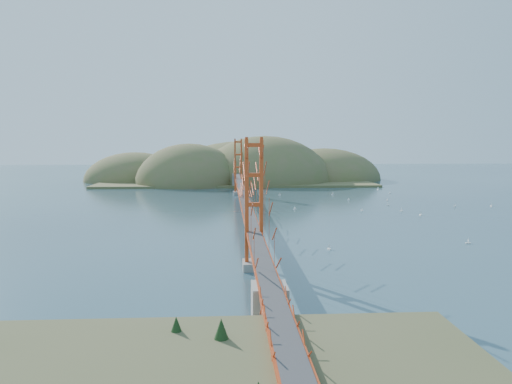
{
  "coord_description": "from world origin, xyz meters",
  "views": [
    {
      "loc": [
        -2.37,
        -73.32,
        11.46
      ],
      "look_at": [
        1.94,
        0.0,
        3.74
      ],
      "focal_mm": 35.0,
      "sensor_mm": 36.0,
      "label": 1
    }
  ],
  "objects": [
    {
      "name": "approach_viaduct",
      "position": [
        0.0,
        -51.91,
        2.55
      ],
      "size": [
        1.4,
        12.0,
        3.38
      ],
      "color": "#B13713",
      "rests_on": "ground"
    },
    {
      "name": "sailboat_7",
      "position": [
        19.75,
        29.06,
        0.15
      ],
      "size": [
        0.59,
        0.48,
        0.68
      ],
      "color": "white",
      "rests_on": "ground"
    },
    {
      "name": "sailboat_extra_0",
      "position": [
        24.28,
        -20.51,
        0.15
      ],
      "size": [
        0.61,
        0.59,
        0.69
      ],
      "color": "white",
      "rests_on": "ground"
    },
    {
      "name": "sailboat_14",
      "position": [
        27.06,
        0.16,
        0.15
      ],
      "size": [
        0.48,
        0.59,
        0.68
      ],
      "color": "white",
      "rests_on": "ground"
    },
    {
      "name": "sailboat_15",
      "position": [
        32.38,
        38.95,
        0.16
      ],
      "size": [
        0.59,
        0.65,
        0.73
      ],
      "color": "white",
      "rests_on": "ground"
    },
    {
      "name": "ground",
      "position": [
        0.0,
        0.0,
        0.0
      ],
      "size": [
        320.0,
        320.0,
        0.0
      ],
      "primitive_type": "plane",
      "color": "#284350",
      "rests_on": "ground"
    },
    {
      "name": "sailboat_5",
      "position": [
        43.25,
        9.48,
        0.15
      ],
      "size": [
        0.49,
        0.58,
        0.67
      ],
      "color": "white",
      "rests_on": "ground"
    },
    {
      "name": "sailboat_0",
      "position": [
        25.74,
        4.73,
        0.15
      ],
      "size": [
        0.57,
        0.57,
        0.64
      ],
      "color": "white",
      "rests_on": "ground"
    },
    {
      "name": "sailboat_17",
      "position": [
        32.44,
        30.62,
        0.14
      ],
      "size": [
        0.51,
        0.43,
        0.59
      ],
      "color": "white",
      "rests_on": "ground"
    },
    {
      "name": "sailboat_3",
      "position": [
        8.83,
        7.93,
        0.14
      ],
      "size": [
        0.51,
        0.47,
        0.57
      ],
      "color": "white",
      "rests_on": "ground"
    },
    {
      "name": "sailboat_8",
      "position": [
        27.83,
        18.25,
        0.14
      ],
      "size": [
        0.51,
        0.48,
        0.58
      ],
      "color": "white",
      "rests_on": "ground"
    },
    {
      "name": "promontory",
      "position": [
        0.0,
        -48.5,
        0.12
      ],
      "size": [
        9.0,
        6.0,
        0.24
      ],
      "primitive_type": "cube",
      "color": "#59544C",
      "rests_on": "ground"
    },
    {
      "name": "sailboat_extra_1",
      "position": [
        20.81,
        19.8,
        0.14
      ],
      "size": [
        0.51,
        0.48,
        0.57
      ],
      "color": "white",
      "rests_on": "ground"
    },
    {
      "name": "sailboat_1",
      "position": [
        19.54,
        5.84,
        0.14
      ],
      "size": [
        0.55,
        0.56,
        0.63
      ],
      "color": "white",
      "rests_on": "ground"
    },
    {
      "name": "bridge",
      "position": [
        0.0,
        0.18,
        7.01
      ],
      "size": [
        2.2,
        94.4,
        12.0
      ],
      "color": "gray",
      "rests_on": "ground"
    },
    {
      "name": "sailboat_12",
      "position": [
        8.6,
        29.13,
        0.14
      ],
      "size": [
        0.51,
        0.44,
        0.58
      ],
      "color": "white",
      "rests_on": "ground"
    },
    {
      "name": "fort",
      "position": [
        0.4,
        -47.8,
        0.67
      ],
      "size": [
        3.7,
        2.3,
        1.75
      ],
      "color": "maroon",
      "rests_on": "ground"
    },
    {
      "name": "sailboat_4",
      "position": [
        36.69,
        9.29,
        0.15
      ],
      "size": [
        0.66,
        0.66,
        0.69
      ],
      "color": "white",
      "rests_on": "ground"
    },
    {
      "name": "far_headlands",
      "position": [
        2.21,
        68.52,
        0.0
      ],
      "size": [
        84.0,
        58.0,
        25.0
      ],
      "color": "brown",
      "rests_on": "ground"
    },
    {
      "name": "sailboat_16",
      "position": [
        25.75,
        11.52,
        0.14
      ],
      "size": [
        0.55,
        0.55,
        0.62
      ],
      "color": "white",
      "rests_on": "ground"
    },
    {
      "name": "sailboat_10",
      "position": [
        8.31,
        -22.51,
        0.15
      ],
      "size": [
        0.59,
        0.6,
        0.68
      ],
      "color": "white",
      "rests_on": "ground"
    }
  ]
}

